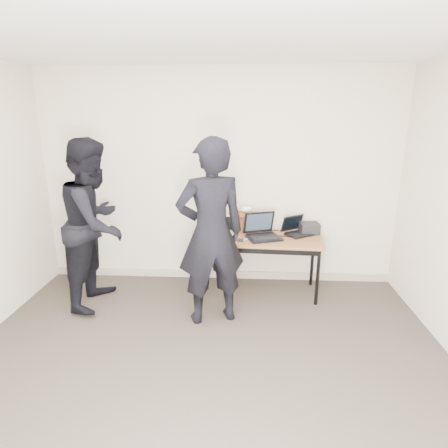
# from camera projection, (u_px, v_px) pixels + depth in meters

# --- Properties ---
(room) EXTENTS (4.60, 4.60, 2.80)m
(room) POSITION_uv_depth(u_px,v_px,m) (196.00, 234.00, 2.58)
(room) COLOR #3C342D
(room) RESTS_ON ground
(desk) EXTENTS (1.53, 0.73, 0.72)m
(desk) POSITION_uv_depth(u_px,v_px,m) (258.00, 242.00, 4.51)
(desk) COLOR brown
(desk) RESTS_ON ground
(laptop_beige) EXTENTS (0.39, 0.38, 0.25)m
(laptop_beige) POSITION_uv_depth(u_px,v_px,m) (219.00, 232.00, 4.53)
(laptop_beige) COLOR beige
(laptop_beige) RESTS_ON desk
(laptop_center) EXTENTS (0.48, 0.47, 0.29)m
(laptop_center) POSITION_uv_depth(u_px,v_px,m) (262.00, 232.00, 4.47)
(laptop_center) COLOR black
(laptop_center) RESTS_ON desk
(laptop_right) EXTENTS (0.41, 0.41, 0.22)m
(laptop_right) POSITION_uv_depth(u_px,v_px,m) (297.00, 230.00, 4.60)
(laptop_right) COLOR black
(laptop_right) RESTS_ON desk
(leather_satchel) EXTENTS (0.37, 0.21, 0.25)m
(leather_satchel) POSITION_uv_depth(u_px,v_px,m) (244.00, 222.00, 4.69)
(leather_satchel) COLOR brown
(leather_satchel) RESTS_ON desk
(tissue) EXTENTS (0.14, 0.11, 0.08)m
(tissue) POSITION_uv_depth(u_px,v_px,m) (247.00, 209.00, 4.65)
(tissue) COLOR white
(tissue) RESTS_ON leather_satchel
(equipment_box) EXTENTS (0.25, 0.22, 0.13)m
(equipment_box) POSITION_uv_depth(u_px,v_px,m) (309.00, 228.00, 4.63)
(equipment_box) COLOR black
(equipment_box) RESTS_ON desk
(power_brick) EXTENTS (0.08, 0.05, 0.03)m
(power_brick) POSITION_uv_depth(u_px,v_px,m) (240.00, 240.00, 4.34)
(power_brick) COLOR black
(power_brick) RESTS_ON desk
(cables) EXTENTS (1.13, 0.51, 0.01)m
(cables) POSITION_uv_depth(u_px,v_px,m) (263.00, 237.00, 4.50)
(cables) COLOR black
(cables) RESTS_ON desk
(person_typist) EXTENTS (0.82, 0.67, 1.95)m
(person_typist) POSITION_uv_depth(u_px,v_px,m) (211.00, 233.00, 3.81)
(person_typist) COLOR black
(person_typist) RESTS_ON ground
(person_observer) EXTENTS (0.77, 0.96, 1.91)m
(person_observer) POSITION_uv_depth(u_px,v_px,m) (95.00, 224.00, 4.22)
(person_observer) COLOR black
(person_observer) RESTS_ON ground
(baseboard) EXTENTS (4.50, 0.03, 0.10)m
(baseboard) POSITION_uv_depth(u_px,v_px,m) (219.00, 274.00, 5.09)
(baseboard) COLOR #ABA18D
(baseboard) RESTS_ON ground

